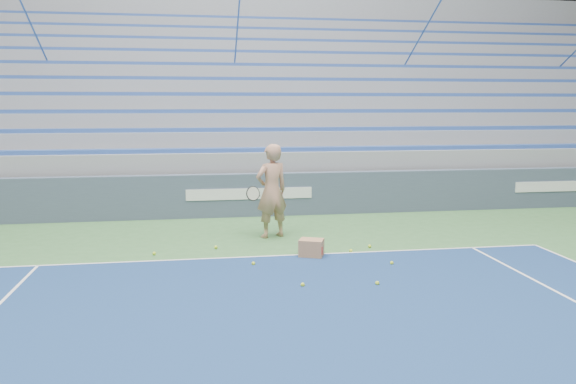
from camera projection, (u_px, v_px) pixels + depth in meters
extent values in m
cube|color=white|center=(268.00, 256.00, 10.58)|extent=(10.97, 0.05, 0.00)
cube|color=#3F4C60|center=(249.00, 195.00, 14.40)|extent=(30.00, 0.30, 1.10)
cube|color=white|center=(250.00, 194.00, 14.24)|extent=(3.20, 0.02, 0.28)
cube|color=white|center=(572.00, 186.00, 15.61)|extent=(3.40, 0.02, 0.28)
cube|color=gray|center=(237.00, 174.00, 18.84)|extent=(30.00, 8.50, 1.10)
cube|color=gray|center=(237.00, 150.00, 18.72)|extent=(30.00, 8.50, 0.50)
cube|color=#2B4B9B|center=(247.00, 150.00, 14.89)|extent=(29.60, 0.42, 0.11)
cube|color=gray|center=(236.00, 134.00, 19.06)|extent=(30.00, 7.65, 0.50)
cube|color=#2B4B9B|center=(244.00, 130.00, 15.64)|extent=(29.60, 0.42, 0.11)
cube|color=gray|center=(235.00, 119.00, 19.40)|extent=(30.00, 6.80, 0.50)
cube|color=#2B4B9B|center=(241.00, 111.00, 16.40)|extent=(29.60, 0.42, 0.11)
cube|color=gray|center=(234.00, 104.00, 19.73)|extent=(30.00, 5.95, 0.50)
cube|color=#2B4B9B|center=(239.00, 94.00, 17.15)|extent=(29.60, 0.42, 0.11)
cube|color=gray|center=(233.00, 90.00, 20.07)|extent=(30.00, 5.10, 0.50)
cube|color=#2B4B9B|center=(237.00, 79.00, 17.90)|extent=(29.60, 0.42, 0.11)
cube|color=gray|center=(232.00, 77.00, 20.41)|extent=(30.00, 4.25, 0.50)
cube|color=#2B4B9B|center=(235.00, 65.00, 18.65)|extent=(29.60, 0.42, 0.11)
cube|color=gray|center=(231.00, 63.00, 20.75)|extent=(30.00, 3.40, 0.50)
cube|color=#2B4B9B|center=(233.00, 52.00, 19.41)|extent=(29.60, 0.42, 0.11)
cube|color=gray|center=(231.00, 51.00, 21.09)|extent=(30.00, 2.55, 0.50)
cube|color=#2B4B9B|center=(232.00, 40.00, 20.16)|extent=(29.60, 0.42, 0.11)
cube|color=gray|center=(230.00, 38.00, 21.42)|extent=(30.00, 1.70, 0.50)
cube|color=#2B4B9B|center=(230.00, 28.00, 20.91)|extent=(29.60, 0.42, 0.11)
cube|color=gray|center=(229.00, 26.00, 21.76)|extent=(30.00, 0.85, 0.50)
cube|color=#2B4B9B|center=(229.00, 18.00, 21.67)|extent=(29.60, 0.42, 0.11)
cube|color=gray|center=(229.00, 85.00, 22.81)|extent=(31.00, 0.40, 7.30)
cylinder|color=#2D599D|center=(41.00, 47.00, 17.30)|extent=(0.05, 8.53, 5.04)
cylinder|color=#2D599D|center=(236.00, 50.00, 18.22)|extent=(0.05, 8.53, 5.04)
cylinder|color=#2D599D|center=(412.00, 53.00, 19.14)|extent=(0.05, 8.53, 5.04)
cylinder|color=#2D599D|center=(572.00, 55.00, 20.05)|extent=(0.05, 8.53, 5.04)
imported|color=tan|center=(272.00, 191.00, 12.01)|extent=(0.86, 0.72, 2.02)
cylinder|color=black|center=(257.00, 196.00, 11.72)|extent=(0.12, 0.27, 0.08)
cylinder|color=beige|center=(253.00, 193.00, 11.42)|extent=(0.29, 0.16, 0.28)
torus|color=black|center=(253.00, 193.00, 11.42)|extent=(0.31, 0.18, 0.30)
cube|color=#A67550|center=(311.00, 248.00, 10.58)|extent=(0.53, 0.47, 0.33)
cube|color=#B21E19|center=(313.00, 250.00, 10.41)|extent=(0.33, 0.14, 0.15)
sphere|color=#C8E02D|center=(303.00, 285.00, 8.83)|extent=(0.07, 0.07, 0.07)
sphere|color=#C8E02D|center=(370.00, 246.00, 11.24)|extent=(0.07, 0.07, 0.07)
sphere|color=#C8E02D|center=(351.00, 251.00, 10.89)|extent=(0.07, 0.07, 0.07)
sphere|color=#C8E02D|center=(154.00, 253.00, 10.69)|extent=(0.07, 0.07, 0.07)
sphere|color=#C8E02D|center=(216.00, 247.00, 11.15)|extent=(0.07, 0.07, 0.07)
sphere|color=#C8E02D|center=(253.00, 263.00, 10.01)|extent=(0.07, 0.07, 0.07)
sphere|color=#C8E02D|center=(392.00, 263.00, 10.04)|extent=(0.07, 0.07, 0.07)
sphere|color=#C8E02D|center=(377.00, 283.00, 8.91)|extent=(0.07, 0.07, 0.07)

